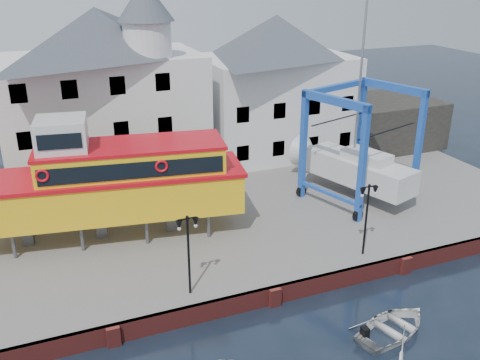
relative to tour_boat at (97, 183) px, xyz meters
name	(u,v)px	position (x,y,z in m)	size (l,w,h in m)	color
ground	(274,305)	(7.05, -8.69, -4.43)	(140.00, 140.00, 0.00)	black
hardstanding	(204,209)	(7.05, 2.31, -3.93)	(44.00, 22.00, 1.00)	#62605C
quay_wall	(273,295)	(7.05, -8.58, -3.93)	(44.00, 0.47, 1.00)	maroon
building_white_main	(104,93)	(2.18, 9.70, 2.91)	(14.00, 8.30, 14.00)	silver
building_white_right	(275,86)	(16.05, 10.31, 2.16)	(12.00, 8.00, 11.20)	silver
shed_dark	(386,121)	(26.05, 8.31, -1.43)	(8.00, 7.00, 4.00)	black
lamp_post_left	(188,235)	(3.05, -7.49, -0.26)	(1.12, 0.32, 4.20)	black
lamp_post_right	(368,202)	(13.05, -7.49, -0.26)	(1.12, 0.32, 4.20)	black
tour_boat	(97,183)	(0.00, 0.00, 0.00)	(17.14, 6.57, 7.28)	#59595E
travel_lift	(349,160)	(16.93, 0.16, -1.05)	(7.94, 9.78, 14.34)	#1849AB
motorboat_b	(393,333)	(11.24, -12.76, -4.43)	(3.01, 4.22, 0.87)	silver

